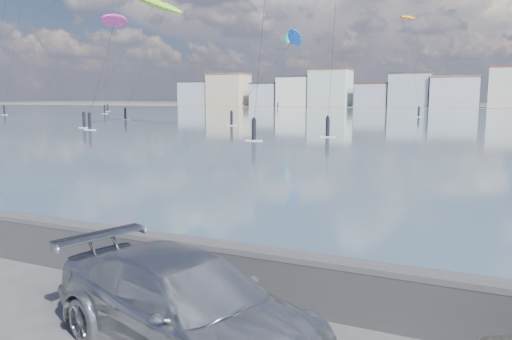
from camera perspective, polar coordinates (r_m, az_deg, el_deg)
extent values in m
cube|color=#354C5A|center=(96.69, 21.95, 5.57)|extent=(500.00, 177.00, 0.00)
cube|color=#4C473D|center=(205.08, 23.64, 6.61)|extent=(500.00, 60.00, 0.00)
cube|color=#28282B|center=(9.80, -8.69, -10.83)|extent=(400.00, 0.35, 0.90)
cylinder|color=#28282B|center=(9.66, -8.75, -8.31)|extent=(400.00, 0.36, 0.36)
cube|color=#9EA8B7|center=(224.07, -6.68, 8.61)|extent=(14.00, 11.00, 10.00)
cube|color=#2D2D33|center=(224.16, -6.70, 9.97)|extent=(14.28, 11.22, 0.60)
cube|color=#CCB293|center=(216.38, -3.14, 9.07)|extent=(16.00, 12.00, 13.00)
cube|color=brown|center=(216.58, -3.16, 10.86)|extent=(16.32, 12.24, 0.60)
cube|color=#B2B7C6|center=(208.71, 1.15, 8.56)|extent=(11.00, 10.00, 9.00)
cube|color=#2D2D33|center=(208.79, 1.16, 9.87)|extent=(11.22, 10.20, 0.60)
cube|color=white|center=(203.83, 4.54, 8.89)|extent=(13.00, 11.00, 11.50)
cube|color=#2D2D33|center=(203.98, 4.56, 10.59)|extent=(13.26, 11.22, 0.60)
cube|color=#B7C6BC|center=(199.24, 8.51, 9.20)|extent=(15.00, 12.00, 14.00)
cube|color=brown|center=(199.50, 8.55, 11.29)|extent=(15.30, 12.24, 0.60)
cube|color=#9EA8B7|center=(195.16, 13.19, 8.28)|extent=(12.00, 10.00, 8.50)
cube|color=#562D23|center=(195.23, 13.23, 9.62)|extent=(12.24, 10.20, 0.60)
cube|color=#9EA8B7|center=(192.85, 17.18, 8.66)|extent=(14.00, 11.00, 12.00)
cube|color=#383330|center=(193.03, 17.26, 10.52)|extent=(14.28, 11.22, 0.60)
cube|color=#B2B7C6|center=(191.32, 21.81, 8.21)|extent=(16.00, 13.00, 10.50)
cube|color=brown|center=(191.44, 21.90, 9.87)|extent=(16.32, 13.26, 0.60)
cube|color=beige|center=(191.10, 26.98, 8.36)|extent=(13.00, 10.00, 13.50)
cube|color=brown|center=(191.34, 27.12, 10.47)|extent=(13.26, 10.20, 0.60)
imported|color=#A7A9AE|center=(7.45, -7.98, -15.06)|extent=(5.20, 3.31, 1.40)
ellipsoid|color=blue|center=(78.36, 4.47, 14.79)|extent=(4.18, 7.81, 2.66)
cube|color=white|center=(64.54, -2.81, 5.12)|extent=(1.40, 0.42, 0.08)
cylinder|color=black|center=(64.50, -2.82, 5.91)|extent=(0.36, 0.36, 1.70)
sphere|color=black|center=(64.47, -2.82, 6.71)|extent=(0.28, 0.28, 0.28)
cylinder|color=black|center=(71.09, 1.13, 10.95)|extent=(2.66, 15.88, 11.23)
ellipsoid|color=#E5338C|center=(68.61, -15.83, 16.10)|extent=(5.63, 8.95, 2.14)
cube|color=white|center=(59.12, -18.44, 4.41)|extent=(1.40, 0.42, 0.08)
cylinder|color=black|center=(59.07, -18.48, 5.28)|extent=(0.36, 0.36, 1.70)
sphere|color=black|center=(59.03, -18.52, 6.15)|extent=(0.28, 0.28, 0.28)
cylinder|color=black|center=(63.55, -17.09, 11.26)|extent=(3.45, 8.95, 12.02)
cube|color=white|center=(85.04, -14.69, 5.63)|extent=(1.40, 0.42, 0.08)
cylinder|color=black|center=(85.00, -14.71, 6.23)|extent=(0.36, 0.36, 1.70)
sphere|color=black|center=(84.98, -14.74, 6.84)|extent=(0.28, 0.28, 0.28)
cylinder|color=black|center=(90.34, -11.10, 15.75)|extent=(3.73, 14.47, 28.55)
cube|color=white|center=(116.43, -16.90, 6.20)|extent=(1.40, 0.42, 0.08)
cylinder|color=black|center=(116.40, -16.91, 6.64)|extent=(0.36, 0.36, 1.70)
sphere|color=black|center=(116.38, -16.93, 7.08)|extent=(0.28, 0.28, 0.28)
cylinder|color=black|center=(122.37, -16.27, 15.37)|extent=(3.52, 10.25, 36.10)
ellipsoid|color=#8CD826|center=(71.14, -11.39, 18.19)|extent=(10.37, 5.10, 4.42)
cube|color=white|center=(63.22, -19.02, 4.61)|extent=(1.40, 0.42, 0.08)
cylinder|color=black|center=(63.17, -19.06, 5.42)|extent=(0.36, 0.36, 1.70)
sphere|color=black|center=(63.14, -19.10, 6.24)|extent=(0.28, 0.28, 0.28)
cylinder|color=black|center=(66.61, -15.09, 12.36)|extent=(2.72, 11.31, 14.75)
cube|color=white|center=(134.42, -16.58, 6.45)|extent=(1.40, 0.42, 0.08)
cylinder|color=black|center=(134.40, -16.60, 6.83)|extent=(0.36, 0.36, 1.70)
sphere|color=black|center=(134.39, -16.61, 7.21)|extent=(0.28, 0.28, 0.28)
cylinder|color=black|center=(136.96, -15.75, 14.32)|extent=(1.80, 6.23, 34.74)
ellipsoid|color=orange|center=(107.45, 17.01, 16.31)|extent=(3.45, 8.09, 1.70)
cube|color=white|center=(97.87, 18.09, 5.81)|extent=(1.40, 0.42, 0.08)
cylinder|color=black|center=(97.84, 18.11, 6.33)|extent=(0.36, 0.36, 1.70)
sphere|color=black|center=(97.82, 18.13, 6.86)|extent=(0.28, 0.28, 0.28)
cylinder|color=black|center=(102.27, 17.55, 11.65)|extent=(3.85, 8.11, 17.94)
ellipsoid|color=#19BFBF|center=(174.30, 3.68, 14.85)|extent=(5.43, 8.12, 5.87)
cube|color=white|center=(166.55, 2.49, 7.08)|extent=(1.40, 0.42, 0.08)
cylinder|color=black|center=(166.54, 2.50, 7.39)|extent=(0.36, 0.36, 1.70)
sphere|color=black|center=(166.52, 2.50, 7.70)|extent=(0.28, 0.28, 0.28)
cylinder|color=black|center=(170.06, 3.09, 11.26)|extent=(0.59, 7.42, 22.21)
cube|color=white|center=(41.96, -0.23, 3.40)|extent=(1.40, 0.42, 0.08)
cylinder|color=black|center=(41.89, -0.23, 4.63)|extent=(0.36, 0.36, 1.70)
sphere|color=black|center=(41.85, -0.23, 5.86)|extent=(0.28, 0.28, 0.28)
cube|color=white|center=(46.40, 8.17, 3.79)|extent=(1.40, 0.42, 0.08)
cylinder|color=black|center=(46.33, 8.19, 4.90)|extent=(0.36, 0.36, 1.70)
sphere|color=black|center=(46.29, 8.22, 6.01)|extent=(0.28, 0.28, 0.28)
cylinder|color=black|center=(52.09, 8.88, 15.14)|extent=(2.40, 10.72, 17.25)
cube|color=white|center=(116.16, -26.79, 5.66)|extent=(1.40, 0.42, 0.08)
cylinder|color=black|center=(116.13, -26.82, 6.10)|extent=(0.36, 0.36, 1.70)
sphere|color=black|center=(116.11, -26.85, 6.55)|extent=(0.28, 0.28, 0.28)
cylinder|color=black|center=(121.97, -25.53, 14.98)|extent=(2.70, 12.06, 36.32)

